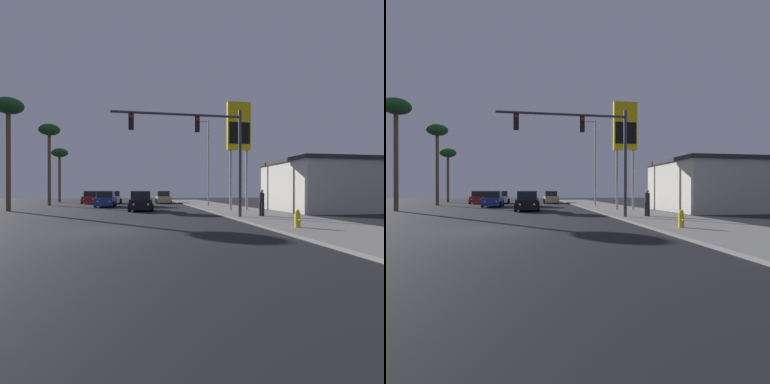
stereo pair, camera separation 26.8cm
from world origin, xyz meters
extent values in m
plane|color=black|center=(0.00, 0.00, 0.00)|extent=(120.00, 120.00, 0.00)
cube|color=gray|center=(9.50, 10.00, 0.06)|extent=(5.00, 60.00, 0.12)
cube|color=beige|center=(18.00, 9.79, 2.00)|extent=(10.00, 8.00, 4.00)
cube|color=#2D2D33|center=(18.00, 9.79, 4.15)|extent=(10.30, 8.30, 0.30)
cube|color=maroon|center=(-4.91, 28.60, 0.58)|extent=(1.90, 4.24, 0.80)
cube|color=black|center=(-4.91, 28.75, 1.33)|extent=(1.65, 2.04, 0.70)
cylinder|color=black|center=(-5.81, 27.29, 0.32)|extent=(0.24, 0.64, 0.64)
cylinder|color=black|center=(-4.01, 27.29, 0.32)|extent=(0.24, 0.64, 0.64)
cylinder|color=black|center=(-5.81, 29.90, 0.32)|extent=(0.24, 0.64, 0.64)
cylinder|color=black|center=(-4.01, 29.90, 0.32)|extent=(0.24, 0.64, 0.64)
sphere|color=#F2EACC|center=(-5.47, 26.48, 0.63)|extent=(0.18, 0.18, 0.18)
sphere|color=#F2EACC|center=(-4.35, 26.48, 0.63)|extent=(0.18, 0.18, 0.18)
cube|color=black|center=(1.59, 12.63, 0.58)|extent=(1.85, 4.22, 0.80)
cube|color=black|center=(1.59, 12.78, 1.33)|extent=(1.63, 2.02, 0.70)
cylinder|color=black|center=(0.69, 11.32, 0.32)|extent=(0.24, 0.64, 0.64)
cylinder|color=black|center=(2.49, 11.32, 0.32)|extent=(0.24, 0.64, 0.64)
cylinder|color=black|center=(0.69, 13.93, 0.32)|extent=(0.24, 0.64, 0.64)
cylinder|color=black|center=(2.49, 13.93, 0.32)|extent=(0.24, 0.64, 0.64)
sphere|color=#F2EACC|center=(1.04, 10.51, 0.63)|extent=(0.18, 0.18, 0.18)
sphere|color=#F2EACC|center=(2.15, 10.51, 0.63)|extent=(0.18, 0.18, 0.18)
cube|color=slate|center=(1.80, 19.49, 0.58)|extent=(1.83, 4.21, 0.80)
cube|color=black|center=(1.80, 19.64, 1.33)|extent=(1.62, 2.01, 0.70)
cylinder|color=black|center=(0.90, 18.19, 0.32)|extent=(0.24, 0.64, 0.64)
cylinder|color=black|center=(2.70, 18.19, 0.32)|extent=(0.24, 0.64, 0.64)
cylinder|color=black|center=(0.90, 20.79, 0.32)|extent=(0.24, 0.64, 0.64)
cylinder|color=black|center=(2.70, 20.79, 0.32)|extent=(0.24, 0.64, 0.64)
sphere|color=#F2EACC|center=(1.25, 17.37, 0.63)|extent=(0.18, 0.18, 0.18)
sphere|color=#F2EACC|center=(2.36, 17.37, 0.63)|extent=(0.18, 0.18, 0.18)
cube|color=silver|center=(-1.94, 28.68, 0.58)|extent=(1.84, 4.22, 0.80)
cube|color=black|center=(-1.94, 28.83, 1.33)|extent=(1.62, 2.01, 0.70)
cylinder|color=black|center=(-2.84, 27.37, 0.32)|extent=(0.24, 0.64, 0.64)
cylinder|color=black|center=(-1.04, 27.37, 0.32)|extent=(0.24, 0.64, 0.64)
cylinder|color=black|center=(-2.84, 29.98, 0.32)|extent=(0.24, 0.64, 0.64)
cylinder|color=black|center=(-1.04, 29.98, 0.32)|extent=(0.24, 0.64, 0.64)
sphere|color=#F2EACC|center=(-2.49, 26.56, 0.63)|extent=(0.18, 0.18, 0.18)
sphere|color=#F2EACC|center=(-1.38, 26.56, 0.63)|extent=(0.18, 0.18, 0.18)
cube|color=tan|center=(4.78, 28.31, 0.58)|extent=(1.86, 4.22, 0.80)
cube|color=black|center=(4.78, 28.46, 1.33)|extent=(1.63, 2.02, 0.70)
cylinder|color=black|center=(3.88, 27.01, 0.32)|extent=(0.24, 0.64, 0.64)
cylinder|color=black|center=(5.68, 27.01, 0.32)|extent=(0.24, 0.64, 0.64)
cylinder|color=black|center=(3.88, 29.61, 0.32)|extent=(0.24, 0.64, 0.64)
cylinder|color=black|center=(5.68, 29.61, 0.32)|extent=(0.24, 0.64, 0.64)
sphere|color=#F2EACC|center=(4.22, 26.19, 0.63)|extent=(0.18, 0.18, 0.18)
sphere|color=#F2EACC|center=(5.34, 26.19, 0.63)|extent=(0.18, 0.18, 0.18)
cube|color=navy|center=(-2.02, 19.64, 0.58)|extent=(1.96, 4.27, 0.80)
cube|color=black|center=(-2.02, 19.79, 1.33)|extent=(1.68, 2.06, 0.70)
cylinder|color=black|center=(-2.92, 18.34, 0.32)|extent=(0.24, 0.64, 0.64)
cylinder|color=black|center=(-1.12, 18.34, 0.32)|extent=(0.24, 0.64, 0.64)
cylinder|color=black|center=(-2.92, 20.95, 0.32)|extent=(0.24, 0.64, 0.64)
cylinder|color=black|center=(-1.12, 20.95, 0.32)|extent=(0.24, 0.64, 0.64)
sphere|color=#F2EACC|center=(-2.57, 17.52, 0.63)|extent=(0.18, 0.18, 0.18)
sphere|color=#F2EACC|center=(-1.46, 17.52, 0.63)|extent=(0.18, 0.18, 0.18)
cylinder|color=#38383D|center=(7.56, 4.23, 3.37)|extent=(0.20, 0.20, 6.50)
cylinder|color=#38383D|center=(3.71, 4.23, 6.22)|extent=(7.70, 0.14, 0.14)
cube|color=black|center=(4.86, 4.23, 5.67)|extent=(0.30, 0.24, 0.90)
sphere|color=red|center=(4.86, 4.09, 5.94)|extent=(0.20, 0.20, 0.20)
cube|color=black|center=(1.01, 4.23, 5.67)|extent=(0.30, 0.24, 0.90)
sphere|color=red|center=(1.01, 4.09, 5.94)|extent=(0.20, 0.20, 0.20)
cylinder|color=#99999E|center=(8.67, 17.40, 4.62)|extent=(0.18, 0.18, 9.00)
cylinder|color=#99999E|center=(7.97, 17.40, 8.97)|extent=(1.40, 0.10, 0.10)
ellipsoid|color=silver|center=(7.27, 17.40, 8.92)|extent=(0.50, 0.24, 0.20)
cylinder|color=#99999E|center=(9.00, 10.69, 2.62)|extent=(0.20, 0.20, 5.00)
cylinder|color=#99999E|center=(10.40, 10.69, 2.62)|extent=(0.20, 0.20, 5.00)
cube|color=yellow|center=(9.70, 10.69, 7.12)|extent=(2.00, 0.40, 4.00)
cube|color=black|center=(9.70, 10.48, 6.52)|extent=(1.80, 0.03, 1.80)
cylinder|color=gold|center=(8.19, -1.40, 0.42)|extent=(0.24, 0.24, 0.60)
sphere|color=gold|center=(8.19, -1.40, 0.78)|extent=(0.20, 0.20, 0.20)
cylinder|color=gold|center=(8.19, -1.57, 0.45)|extent=(0.08, 0.10, 0.08)
cylinder|color=#23232D|center=(8.95, 4.37, 0.54)|extent=(0.16, 0.16, 0.85)
cylinder|color=#23232D|center=(9.13, 4.37, 0.54)|extent=(0.16, 0.16, 0.85)
cylinder|color=#262628|center=(9.04, 4.37, 1.27)|extent=(0.32, 0.32, 0.60)
sphere|color=tan|center=(9.04, 4.37, 1.68)|extent=(0.22, 0.22, 0.22)
cylinder|color=brown|center=(-8.87, 24.00, 4.20)|extent=(0.36, 0.36, 8.39)
ellipsoid|color=#1E5123|center=(-8.87, 24.00, 8.87)|extent=(2.40, 2.40, 1.32)
cylinder|color=brown|center=(-9.30, 14.00, 4.18)|extent=(0.36, 0.36, 8.36)
ellipsoid|color=#1E5123|center=(-9.30, 14.00, 8.84)|extent=(2.40, 2.40, 1.32)
cylinder|color=brown|center=(-10.19, 34.00, 3.47)|extent=(0.36, 0.36, 6.95)
ellipsoid|color=#1E5123|center=(-10.19, 34.00, 7.43)|extent=(2.40, 2.40, 1.32)
camera|label=1|loc=(1.45, -13.31, 1.68)|focal=28.00mm
camera|label=2|loc=(1.71, -13.35, 1.68)|focal=28.00mm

